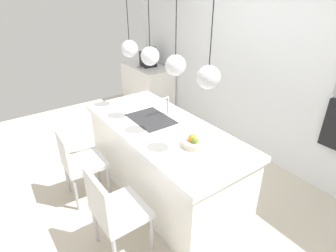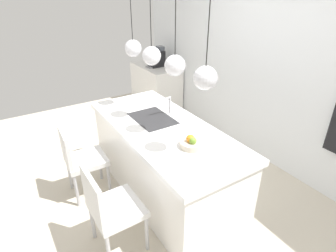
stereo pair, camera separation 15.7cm
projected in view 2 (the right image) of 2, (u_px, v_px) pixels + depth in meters
name	position (u px, v px, depth m)	size (l,w,h in m)	color
floor	(164.00, 190.00, 3.45)	(6.60, 6.60, 0.00)	beige
back_wall	(270.00, 68.00, 3.63)	(6.00, 0.10, 2.60)	white
kitchen_island	(163.00, 160.00, 3.24)	(2.13, 0.93, 0.89)	white
sink_basin	(153.00, 119.00, 3.22)	(0.56, 0.40, 0.02)	#2D2D30
faucet	(168.00, 103.00, 3.25)	(0.02, 0.17, 0.22)	silver
fruit_bowl	(192.00, 143.00, 2.64)	(0.25, 0.25, 0.13)	beige
side_counter	(156.00, 86.00, 5.66)	(1.10, 0.60, 0.83)	white
coffee_machine	(157.00, 58.00, 5.36)	(0.20, 0.35, 0.38)	black
chair_near	(80.00, 158.00, 3.16)	(0.44, 0.46, 0.89)	silver
chair_middle	(109.00, 207.00, 2.48)	(0.48, 0.44, 0.90)	silver
pendant_light_left	(133.00, 48.00, 3.19)	(0.20, 0.20, 0.80)	silver
pendant_light_center_left	(152.00, 56.00, 2.86)	(0.20, 0.20, 0.80)	silver
pendant_light_center_right	(175.00, 65.00, 2.53)	(0.20, 0.20, 0.80)	silver
pendant_light_right	(205.00, 78.00, 2.20)	(0.20, 0.20, 0.80)	silver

